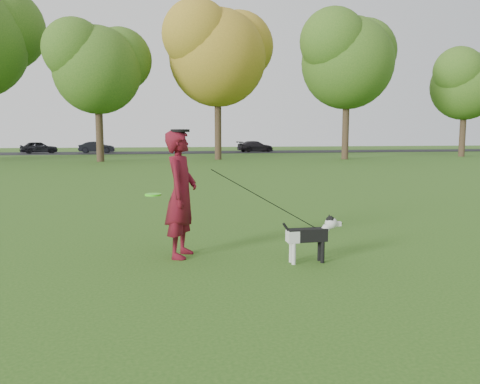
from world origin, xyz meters
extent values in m
plane|color=#285116|center=(0.00, 0.00, 0.00)|extent=(120.00, 120.00, 0.00)
cube|color=black|center=(0.00, 40.00, 0.01)|extent=(120.00, 7.00, 0.02)
imported|color=#540C1E|center=(-0.68, 0.22, 0.92)|extent=(0.65, 0.79, 1.85)
cube|color=black|center=(1.01, -0.47, 0.39)|extent=(0.55, 0.17, 0.18)
cube|color=silver|center=(0.80, -0.47, 0.38)|extent=(0.15, 0.17, 0.16)
cylinder|color=silver|center=(0.80, -0.53, 0.15)|extent=(0.06, 0.06, 0.30)
cylinder|color=silver|center=(0.80, -0.41, 0.15)|extent=(0.06, 0.06, 0.30)
cylinder|color=black|center=(1.22, -0.53, 0.15)|extent=(0.06, 0.06, 0.30)
cylinder|color=black|center=(1.22, -0.41, 0.15)|extent=(0.06, 0.06, 0.30)
cylinder|color=silver|center=(1.25, -0.47, 0.44)|extent=(0.18, 0.11, 0.20)
sphere|color=silver|center=(1.36, -0.47, 0.55)|extent=(0.17, 0.17, 0.17)
sphere|color=black|center=(1.35, -0.47, 0.58)|extent=(0.13, 0.13, 0.13)
cube|color=silver|center=(1.45, -0.47, 0.53)|extent=(0.11, 0.07, 0.06)
sphere|color=black|center=(1.51, -0.47, 0.53)|extent=(0.04, 0.04, 0.04)
cone|color=black|center=(1.35, -0.51, 0.63)|extent=(0.06, 0.06, 0.07)
cone|color=black|center=(1.35, -0.42, 0.63)|extent=(0.06, 0.06, 0.07)
cylinder|color=black|center=(0.74, -0.47, 0.46)|extent=(0.19, 0.04, 0.25)
cylinder|color=black|center=(1.20, -0.47, 0.45)|extent=(0.12, 0.12, 0.02)
imported|color=black|center=(-10.76, 40.00, 0.58)|extent=(3.53, 2.26, 1.12)
imported|color=black|center=(-5.58, 40.00, 0.56)|extent=(3.30, 1.23, 1.08)
imported|color=#262228|center=(9.97, 40.00, 0.56)|extent=(3.99, 2.26, 1.09)
cylinder|color=#47ED1D|center=(-1.08, 0.13, 0.94)|extent=(0.23, 0.23, 0.02)
cylinder|color=black|center=(-0.68, 0.22, 1.83)|extent=(0.27, 0.27, 0.04)
cylinder|color=#38281C|center=(-4.00, 25.50, 2.10)|extent=(0.48, 0.48, 4.20)
sphere|color=#426B1E|center=(-4.00, 25.50, 6.44)|extent=(5.60, 5.60, 5.60)
cylinder|color=#38281C|center=(4.00, 26.50, 2.52)|extent=(0.48, 0.48, 5.04)
sphere|color=#A58426|center=(4.00, 26.50, 7.73)|extent=(6.72, 6.72, 6.72)
cylinder|color=#38281C|center=(13.00, 25.00, 2.42)|extent=(0.48, 0.48, 4.83)
sphere|color=#426B1E|center=(13.00, 25.00, 7.41)|extent=(6.44, 6.44, 6.44)
cylinder|color=#38281C|center=(24.00, 27.00, 1.99)|extent=(0.48, 0.48, 3.99)
sphere|color=#426B1E|center=(24.00, 27.00, 6.12)|extent=(5.32, 5.32, 5.32)
camera|label=1|loc=(-1.19, -6.52, 1.78)|focal=35.00mm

